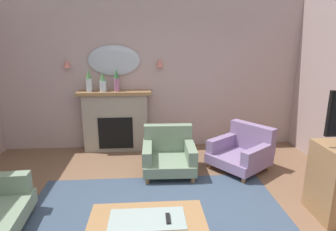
{
  "coord_description": "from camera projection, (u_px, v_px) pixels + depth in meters",
  "views": [
    {
      "loc": [
        -0.08,
        -2.62,
        2.06
      ],
      "look_at": [
        0.23,
        1.62,
        0.94
      ],
      "focal_mm": 30.38,
      "sensor_mm": 36.0,
      "label": 1
    }
  ],
  "objects": [
    {
      "name": "mantel_vase_left",
      "position": [
        103.0,
        83.0,
        5.19
      ],
      "size": [
        0.12,
        0.12,
        0.36
      ],
      "color": "silver",
      "rests_on": "fireplace"
    },
    {
      "name": "tv_remote",
      "position": [
        168.0,
        219.0,
        2.66
      ],
      "size": [
        0.04,
        0.16,
        0.02
      ],
      "primitive_type": "cube",
      "color": "black",
      "rests_on": "coffee_table"
    },
    {
      "name": "wall_sconce_left",
      "position": [
        67.0,
        64.0,
        5.17
      ],
      "size": [
        0.14,
        0.14,
        0.14
      ],
      "primitive_type": "cone",
      "color": "#D17066"
    },
    {
      "name": "coffee_table",
      "position": [
        147.0,
        225.0,
        2.68
      ],
      "size": [
        1.1,
        0.6,
        0.45
      ],
      "color": "olive",
      "rests_on": "ground"
    },
    {
      "name": "mantel_vase_right",
      "position": [
        117.0,
        81.0,
        5.2
      ],
      "size": [
        0.11,
        0.11,
        0.4
      ],
      "color": "#9E6084",
      "rests_on": "fireplace"
    },
    {
      "name": "armchair_near_fireplace",
      "position": [
        243.0,
        150.0,
        4.7
      ],
      "size": [
        1.13,
        1.13,
        0.71
      ],
      "color": "gray",
      "rests_on": "ground"
    },
    {
      "name": "patterned_rug",
      "position": [
        157.0,
        226.0,
        3.25
      ],
      "size": [
        3.2,
        2.4,
        0.01
      ],
      "primitive_type": "cube",
      "color": "#38475B",
      "rests_on": "ground"
    },
    {
      "name": "fireplace",
      "position": [
        116.0,
        121.0,
        5.42
      ],
      "size": [
        1.36,
        0.36,
        1.16
      ],
      "color": "gray",
      "rests_on": "ground"
    },
    {
      "name": "wall_sconce_right",
      "position": [
        160.0,
        63.0,
        5.29
      ],
      "size": [
        0.14,
        0.14,
        0.14
      ],
      "primitive_type": "cone",
      "color": "#D17066"
    },
    {
      "name": "wall_back",
      "position": [
        151.0,
        73.0,
        5.46
      ],
      "size": [
        6.72,
        0.1,
        2.92
      ],
      "primitive_type": "cube",
      "color": "#B29993",
      "rests_on": "ground"
    },
    {
      "name": "mantel_vase_centre",
      "position": [
        89.0,
        81.0,
        5.16
      ],
      "size": [
        0.1,
        0.1,
        0.4
      ],
      "color": "silver",
      "rests_on": "fireplace"
    },
    {
      "name": "armchair_beside_couch",
      "position": [
        169.0,
        153.0,
        4.59
      ],
      "size": [
        0.84,
        0.84,
        0.71
      ],
      "color": "gray",
      "rests_on": "ground"
    },
    {
      "name": "wall_mirror",
      "position": [
        114.0,
        60.0,
        5.27
      ],
      "size": [
        0.96,
        0.06,
        0.56
      ],
      "primitive_type": "ellipsoid",
      "color": "#B2BCC6"
    }
  ]
}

